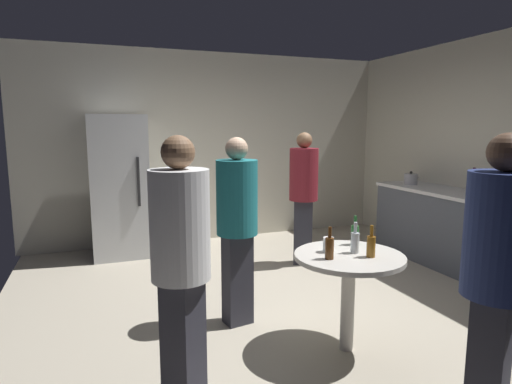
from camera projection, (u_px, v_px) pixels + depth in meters
The scene contains 17 objects.
ground_plane at pixel (289, 309), 4.06m from camera, with size 5.20×5.20×0.10m, color #B2A893.
wall_back at pixel (214, 147), 6.28m from camera, with size 5.32×0.06×2.70m, color beige.
wall_side_right at pixel (506, 154), 4.76m from camera, with size 0.06×5.20×2.70m, color beige.
refrigerator at pixel (119, 186), 5.47m from camera, with size 0.70×0.68×1.80m.
kitchen_counter at pixel (438, 225), 5.29m from camera, with size 0.64×1.69×0.90m.
kettle at pixel (411, 179), 5.64m from camera, with size 0.24×0.17×0.18m.
wine_bottle_on_counter at pixel (473, 185), 4.73m from camera, with size 0.08×0.08×0.31m.
foreground_table at pixel (349, 268), 3.14m from camera, with size 0.80×0.80×0.73m.
beer_bottle_amber at pixel (371, 246), 3.05m from camera, with size 0.06×0.06×0.23m.
beer_bottle_brown at pixel (329, 247), 3.01m from camera, with size 0.06×0.06×0.23m.
beer_bottle_green at pixel (355, 234), 3.37m from camera, with size 0.06×0.06×0.23m.
beer_bottle_clear at pixel (355, 242), 3.15m from camera, with size 0.06×0.06×0.23m.
plastic_cup_white at pixel (328, 245), 3.18m from camera, with size 0.08×0.08×0.11m, color white.
person_in_white_shirt at pixel (181, 254), 2.44m from camera, with size 0.47×0.47×1.61m.
person_in_teal_shirt at pixel (237, 217), 3.53m from camera, with size 0.39×0.39×1.57m.
person_in_navy_shirt at pixel (497, 268), 2.17m from camera, with size 0.46×0.46×1.63m.
person_in_maroon_shirt at pixel (304, 188), 5.12m from camera, with size 0.45×0.45×1.59m.
Camera 1 is at (-1.64, -3.49, 1.66)m, focal length 30.17 mm.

